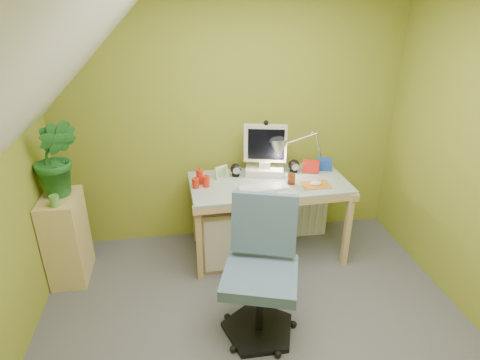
{
  "coord_description": "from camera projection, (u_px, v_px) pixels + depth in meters",
  "views": [
    {
      "loc": [
        -0.46,
        -1.93,
        2.22
      ],
      "look_at": [
        0.0,
        1.0,
        0.85
      ],
      "focal_mm": 30.0,
      "sensor_mm": 36.0,
      "label": 1
    }
  ],
  "objects": [
    {
      "name": "task_chair",
      "position": [
        260.0,
        274.0,
        2.7
      ],
      "size": [
        0.71,
        0.71,
        1.02
      ],
      "primitive_type": null,
      "rotation": [
        0.0,
        0.0,
        -0.31
      ],
      "color": "#445C70",
      "rests_on": "floor"
    },
    {
      "name": "mouse",
      "position": [
        316.0,
        183.0,
        3.44
      ],
      "size": [
        0.11,
        0.08,
        0.04
      ],
      "primitive_type": "ellipsoid",
      "rotation": [
        0.0,
        0.0,
        0.07
      ],
      "color": "white",
      "rests_on": "mousepad"
    },
    {
      "name": "side_ledge",
      "position": [
        67.0,
        238.0,
        3.34
      ],
      "size": [
        0.28,
        0.44,
        0.76
      ],
      "primitive_type": "cube",
      "color": "tan",
      "rests_on": "floor"
    },
    {
      "name": "amber_tumbler",
      "position": [
        291.0,
        179.0,
        3.45
      ],
      "size": [
        0.07,
        0.07,
        0.09
      ],
      "primitive_type": "cylinder",
      "rotation": [
        0.0,
        0.0,
        -0.08
      ],
      "color": "#8B3614",
      "rests_on": "desk"
    },
    {
      "name": "keyboard",
      "position": [
        263.0,
        188.0,
        3.38
      ],
      "size": [
        0.43,
        0.16,
        0.02
      ],
      "primitive_type": "cube",
      "rotation": [
        0.0,
        0.0,
        0.07
      ],
      "color": "white",
      "rests_on": "desk"
    },
    {
      "name": "photo_frame_red",
      "position": [
        311.0,
        167.0,
        3.66
      ],
      "size": [
        0.15,
        0.06,
        0.13
      ],
      "primitive_type": "cube",
      "rotation": [
        0.0,
        0.0,
        -0.28
      ],
      "color": "#B21A13",
      "rests_on": "desk"
    },
    {
      "name": "speaker_right",
      "position": [
        294.0,
        166.0,
        3.67
      ],
      "size": [
        0.12,
        0.12,
        0.12
      ],
      "primitive_type": null,
      "rotation": [
        0.0,
        0.0,
        0.14
      ],
      "color": "black",
      "rests_on": "desk"
    },
    {
      "name": "photo_frame_blue",
      "position": [
        324.0,
        164.0,
        3.71
      ],
      "size": [
        0.14,
        0.07,
        0.12
      ],
      "primitive_type": "cube",
      "rotation": [
        0.0,
        0.0,
        -0.38
      ],
      "color": "#163C99",
      "rests_on": "desk"
    },
    {
      "name": "floor",
      "position": [
        263.0,
        354.0,
        2.73
      ],
      "size": [
        3.2,
        3.2,
        0.01
      ],
      "primitive_type": "cube",
      "color": "#525257",
      "rests_on": "ground"
    },
    {
      "name": "wall_back",
      "position": [
        230.0,
        118.0,
        3.66
      ],
      "size": [
        3.2,
        0.01,
        2.4
      ],
      "primitive_type": "cube",
      "color": "olive",
      "rests_on": "floor"
    },
    {
      "name": "slope_ceiling",
      "position": [
        56.0,
        86.0,
        1.81
      ],
      "size": [
        1.1,
        3.2,
        1.1
      ],
      "primitive_type": "cube",
      "color": "white",
      "rests_on": "wall_left"
    },
    {
      "name": "green_cup",
      "position": [
        55.0,
        201.0,
        3.03
      ],
      "size": [
        0.09,
        0.09,
        0.09
      ],
      "primitive_type": "cylinder",
      "rotation": [
        0.0,
        0.0,
        0.26
      ],
      "color": "#5D9D41",
      "rests_on": "side_ledge"
    },
    {
      "name": "photo_frame_green",
      "position": [
        222.0,
        172.0,
        3.56
      ],
      "size": [
        0.12,
        0.08,
        0.11
      ],
      "primitive_type": "cube",
      "rotation": [
        0.0,
        0.0,
        0.52
      ],
      "color": "#C2CE8D",
      "rests_on": "desk"
    },
    {
      "name": "mousepad",
      "position": [
        315.0,
        185.0,
        3.45
      ],
      "size": [
        0.24,
        0.17,
        0.01
      ],
      "primitive_type": "cube",
      "rotation": [
        0.0,
        0.0,
        0.01
      ],
      "color": "#BD6C1D",
      "rests_on": "desk"
    },
    {
      "name": "candle_cluster",
      "position": [
        200.0,
        178.0,
        3.42
      ],
      "size": [
        0.18,
        0.16,
        0.13
      ],
      "primitive_type": null,
      "rotation": [
        0.0,
        0.0,
        0.04
      ],
      "color": "red",
      "rests_on": "desk"
    },
    {
      "name": "desk",
      "position": [
        268.0,
        218.0,
        3.67
      ],
      "size": [
        1.4,
        0.74,
        0.74
      ],
      "primitive_type": null,
      "rotation": [
        0.0,
        0.0,
        0.04
      ],
      "color": "tan",
      "rests_on": "floor"
    },
    {
      "name": "potted_plant",
      "position": [
        56.0,
        158.0,
        3.09
      ],
      "size": [
        0.35,
        0.28,
        0.63
      ],
      "primitive_type": "imported",
      "rotation": [
        0.0,
        0.0,
        0.01
      ],
      "color": "#216526",
      "rests_on": "side_ledge"
    },
    {
      "name": "speaker_left",
      "position": [
        236.0,
        170.0,
        3.6
      ],
      "size": [
        0.11,
        0.11,
        0.12
      ],
      "primitive_type": null,
      "rotation": [
        0.0,
        0.0,
        -0.08
      ],
      "color": "black",
      "rests_on": "desk"
    },
    {
      "name": "desk_lamp",
      "position": [
        314.0,
        142.0,
        3.63
      ],
      "size": [
        0.54,
        0.28,
        0.55
      ],
      "primitive_type": null,
      "rotation": [
        0.0,
        0.0,
        0.11
      ],
      "color": "silver",
      "rests_on": "desk"
    },
    {
      "name": "radiator",
      "position": [
        304.0,
        214.0,
        4.05
      ],
      "size": [
        0.42,
        0.17,
        0.42
      ],
      "primitive_type": "cube",
      "rotation": [
        0.0,
        0.0,
        -0.0
      ],
      "color": "silver",
      "rests_on": "floor"
    },
    {
      "name": "monitor",
      "position": [
        265.0,
        148.0,
        3.58
      ],
      "size": [
        0.4,
        0.28,
        0.49
      ],
      "primitive_type": null,
      "rotation": [
        0.0,
        0.0,
        -0.23
      ],
      "color": "beige",
      "rests_on": "desk"
    }
  ]
}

